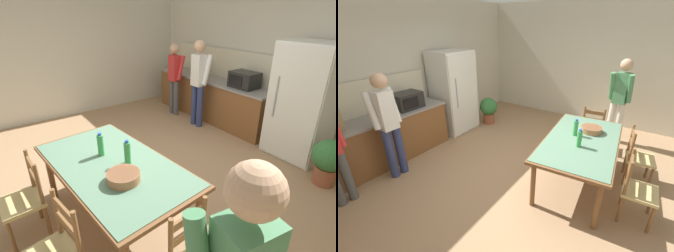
{
  "view_description": "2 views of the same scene",
  "coord_description": "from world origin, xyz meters",
  "views": [
    {
      "loc": [
        2.73,
        -1.8,
        2.25
      ],
      "look_at": [
        0.34,
        -0.07,
        0.93
      ],
      "focal_mm": 28.0,
      "sensor_mm": 36.0,
      "label": 1
    },
    {
      "loc": [
        -2.67,
        -1.61,
        2.35
      ],
      "look_at": [
        -0.26,
        0.02,
        1.02
      ],
      "focal_mm": 24.0,
      "sensor_mm": 36.0,
      "label": 2
    }
  ],
  "objects": [
    {
      "name": "dining_table",
      "position": [
        0.47,
        -0.88,
        0.68
      ],
      "size": [
        2.02,
        1.21,
        0.76
      ],
      "rotation": [
        0.0,
        0.0,
        0.09
      ],
      "color": "brown",
      "rests_on": "ground"
    },
    {
      "name": "bottle_off_centre",
      "position": [
        0.55,
        -0.74,
        0.88
      ],
      "size": [
        0.07,
        0.07,
        0.27
      ],
      "color": "green",
      "rests_on": "dining_table"
    },
    {
      "name": "chair_side_near_left",
      "position": [
        0.11,
        -1.73,
        0.44
      ],
      "size": [
        0.44,
        0.42,
        0.91
      ],
      "rotation": [
        0.0,
        0.0,
        0.05
      ],
      "color": "brown",
      "rests_on": "ground"
    },
    {
      "name": "kitchen_counter",
      "position": [
        -1.2,
        2.23,
        0.45
      ],
      "size": [
        2.99,
        0.66,
        0.89
      ],
      "color": "brown",
      "rests_on": "ground"
    },
    {
      "name": "bottle_near_centre",
      "position": [
        0.23,
        -0.9,
        0.88
      ],
      "size": [
        0.07,
        0.07,
        0.27
      ],
      "color": "green",
      "rests_on": "dining_table"
    },
    {
      "name": "microwave",
      "position": [
        -0.35,
        2.21,
        1.04
      ],
      "size": [
        0.5,
        0.39,
        0.3
      ],
      "color": "black",
      "rests_on": "kitchen_counter"
    },
    {
      "name": "person_by_table",
      "position": [
        2.28,
        -1.08,
        0.99
      ],
      "size": [
        0.34,
        0.47,
        1.75
      ],
      "rotation": [
        0.0,
        0.0,
        2.98
      ],
      "color": "silver",
      "rests_on": "ground"
    },
    {
      "name": "ground_plane",
      "position": [
        0.0,
        0.0,
        0.0
      ],
      "size": [
        8.32,
        8.32,
        0.0
      ],
      "primitive_type": "plane",
      "color": "#9E7A56"
    },
    {
      "name": "wall_back",
      "position": [
        0.0,
        2.66,
        1.45
      ],
      "size": [
        6.52,
        0.12,
        2.9
      ],
      "primitive_type": "cube",
      "color": "beige",
      "rests_on": "ground"
    },
    {
      "name": "wall_right",
      "position": [
        3.26,
        0.0,
        1.45
      ],
      "size": [
        0.12,
        5.2,
        2.9
      ],
      "primitive_type": "cube",
      "color": "beige",
      "rests_on": "ground"
    },
    {
      "name": "refrigerator",
      "position": [
        0.83,
        2.19,
        0.92
      ],
      "size": [
        0.86,
        0.73,
        1.83
      ],
      "color": "silver",
      "rests_on": "ground"
    },
    {
      "name": "chair_side_near_right",
      "position": [
        0.97,
        -1.65,
        0.44
      ],
      "size": [
        0.48,
        0.46,
        0.91
      ],
      "rotation": [
        0.0,
        0.0,
        0.16
      ],
      "color": "brown",
      "rests_on": "ground"
    },
    {
      "name": "potted_plant",
      "position": [
        1.54,
        1.76,
        0.39
      ],
      "size": [
        0.44,
        0.44,
        0.67
      ],
      "color": "brown",
      "rests_on": "ground"
    },
    {
      "name": "chair_head_end",
      "position": [
        1.72,
        -0.77,
        0.44
      ],
      "size": [
        0.44,
        0.45,
        0.91
      ],
      "rotation": [
        0.0,
        0.0,
        1.66
      ],
      "color": "brown",
      "rests_on": "ground"
    },
    {
      "name": "person_at_counter",
      "position": [
        -1.05,
        1.69,
        0.97
      ],
      "size": [
        0.43,
        0.3,
        1.73
      ],
      "rotation": [
        0.0,
        0.0,
        1.57
      ],
      "color": "navy",
      "rests_on": "ground"
    },
    {
      "name": "serving_bowl",
      "position": [
        0.81,
        -0.93,
        0.81
      ],
      "size": [
        0.32,
        0.32,
        0.09
      ],
      "color": "#9E6642",
      "rests_on": "dining_table"
    },
    {
      "name": "counter_splashback",
      "position": [
        -1.2,
        2.54,
        1.19
      ],
      "size": [
        2.95,
        0.03,
        0.6
      ],
      "primitive_type": "cube",
      "color": "beige",
      "rests_on": "kitchen_counter"
    }
  ]
}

